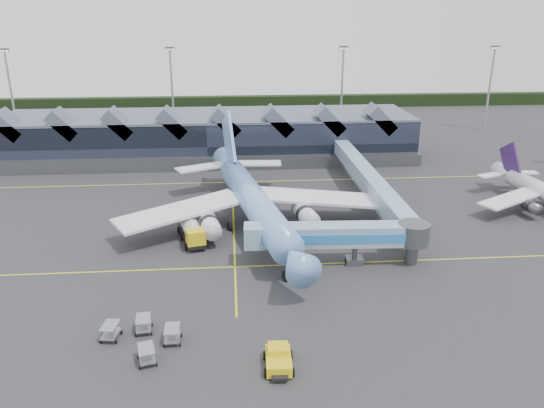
{
  "coord_description": "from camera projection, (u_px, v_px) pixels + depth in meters",
  "views": [
    {
      "loc": [
        -0.11,
        -69.8,
        31.37
      ],
      "look_at": [
        5.59,
        1.64,
        5.0
      ],
      "focal_mm": 35.0,
      "sensor_mm": 36.0,
      "label": 1
    }
  ],
  "objects": [
    {
      "name": "tree_line_far",
      "position": [
        230.0,
        102.0,
        178.35
      ],
      "size": [
        260.0,
        4.0,
        4.0
      ],
      "primitive_type": "cube",
      "color": "black",
      "rests_on": "ground"
    },
    {
      "name": "main_airliner",
      "position": [
        252.0,
        199.0,
        79.77
      ],
      "size": [
        40.89,
        47.64,
        15.37
      ],
      "rotation": [
        0.0,
        0.0,
        0.19
      ],
      "color": "#6589CD",
      "rests_on": "ground"
    },
    {
      "name": "light_masts",
      "position": [
        314.0,
        90.0,
        132.14
      ],
      "size": [
        132.4,
        42.56,
        22.45
      ],
      "color": "#96999E",
      "rests_on": "ground"
    },
    {
      "name": "pushback_tug",
      "position": [
        278.0,
        359.0,
        49.16
      ],
      "size": [
        2.88,
        4.42,
        1.91
      ],
      "rotation": [
        0.0,
        0.0,
        -0.04
      ],
      "color": "yellow",
      "rests_on": "ground"
    },
    {
      "name": "jet_bridge",
      "position": [
        348.0,
        236.0,
        68.23
      ],
      "size": [
        24.02,
        4.57,
        5.64
      ],
      "rotation": [
        0.0,
        0.0,
        -0.05
      ],
      "color": "#73A1C0",
      "rests_on": "ground"
    },
    {
      "name": "fuel_truck",
      "position": [
        190.0,
        227.0,
        76.25
      ],
      "size": [
        4.67,
        10.03,
        3.35
      ],
      "rotation": [
        0.0,
        0.0,
        0.25
      ],
      "color": "black",
      "rests_on": "ground"
    },
    {
      "name": "terminal",
      "position": [
        208.0,
        136.0,
        118.37
      ],
      "size": [
        90.0,
        22.25,
        12.52
      ],
      "color": "black",
      "rests_on": "ground"
    },
    {
      "name": "taxi_stripes",
      "position": [
        233.0,
        216.0,
        85.49
      ],
      "size": [
        120.0,
        60.0,
        0.01
      ],
      "color": "yellow",
      "rests_on": "ground"
    },
    {
      "name": "ground",
      "position": [
        234.0,
        242.0,
        76.14
      ],
      "size": [
        260.0,
        260.0,
        0.0
      ],
      "primitive_type": "plane",
      "color": "#2D2D2F",
      "rests_on": "ground"
    },
    {
      "name": "baggage_carts",
      "position": [
        143.0,
        335.0,
        52.68
      ],
      "size": [
        8.02,
        7.74,
        1.61
      ],
      "rotation": [
        0.0,
        0.0,
        -0.0
      ],
      "color": "#919498",
      "rests_on": "ground"
    }
  ]
}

